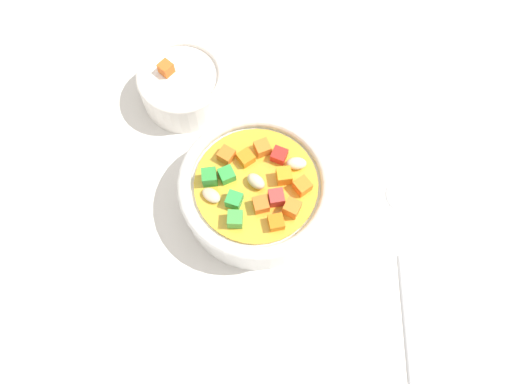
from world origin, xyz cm
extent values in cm
cube|color=silver|center=(0.00, 0.00, -1.00)|extent=(140.00, 140.00, 2.00)
cylinder|color=white|center=(0.00, 0.00, 2.35)|extent=(15.63, 15.63, 4.71)
torus|color=white|center=(0.00, 0.00, 5.13)|extent=(16.09, 16.09, 1.39)
cylinder|color=gold|center=(0.00, 0.00, 4.91)|extent=(12.73, 12.73, 0.40)
cube|color=green|center=(1.29, 2.77, 5.69)|extent=(1.77, 1.77, 1.15)
cube|color=red|center=(2.47, -2.90, 5.64)|extent=(2.03, 2.03, 1.07)
cube|color=red|center=(-2.14, -1.64, 5.83)|extent=(1.51, 1.51, 1.43)
cube|color=orange|center=(2.82, 0.51, 5.64)|extent=(1.95, 1.95, 1.07)
cube|color=green|center=(-1.58, 2.51, 5.76)|extent=(2.01, 2.01, 1.30)
cube|color=orange|center=(-2.53, 0.23, 5.72)|extent=(1.55, 1.55, 1.23)
cube|color=orange|center=(3.50, 2.44, 5.68)|extent=(2.07, 2.07, 1.15)
cube|color=orange|center=(-1.39, -4.47, 5.78)|extent=(1.96, 1.96, 1.33)
cube|color=orange|center=(-0.40, -2.87, 5.88)|extent=(1.52, 1.52, 1.54)
ellipsoid|color=beige|center=(0.29, -0.36, 5.74)|extent=(2.44, 2.29, 1.26)
cube|color=orange|center=(3.57, -1.35, 5.74)|extent=(1.73, 1.73, 1.26)
cube|color=green|center=(-3.59, 2.76, 5.86)|extent=(1.76, 1.76, 1.51)
cube|color=green|center=(1.24, 4.54, 5.96)|extent=(1.57, 1.57, 1.69)
ellipsoid|color=beige|center=(-0.56, 4.66, 5.53)|extent=(2.41, 2.36, 0.84)
cube|color=orange|center=(-3.52, -2.93, 5.89)|extent=(2.06, 2.06, 1.56)
ellipsoid|color=beige|center=(1.21, -4.45, 5.65)|extent=(1.66, 2.25, 1.09)
cube|color=orange|center=(-4.61, -1.12, 5.67)|extent=(1.49, 1.49, 1.12)
cylinder|color=silver|center=(-15.47, -12.60, 0.35)|extent=(13.03, 3.43, 0.71)
ellipsoid|color=silver|center=(-2.27, -15.41, 0.39)|extent=(3.58, 2.76, 0.77)
cylinder|color=white|center=(14.86, 5.86, 2.17)|extent=(9.98, 9.98, 4.33)
torus|color=white|center=(14.86, 5.86, 4.53)|extent=(10.08, 10.08, 0.80)
cube|color=orange|center=(15.77, 7.31, 5.03)|extent=(1.95, 1.95, 1.39)
camera|label=1|loc=(-19.07, 3.65, 51.62)|focal=34.75mm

